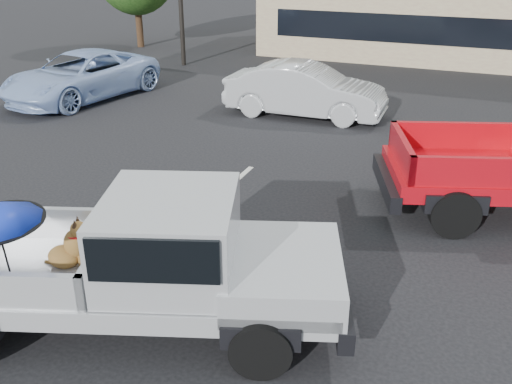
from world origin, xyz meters
The scene contains 5 objects.
ground centered at (0.00, 0.00, 0.00)m, with size 90.00×90.00×0.00m, color black.
stripe_left centered at (-3.00, 2.00, 0.00)m, with size 0.12×5.00×0.01m, color silver.
silver_pickup centered at (-1.94, -1.32, 1.05)m, with size 6.02×3.73×2.06m.
silver_sedan centered at (-3.14, 8.90, 0.76)m, with size 1.61×4.62×1.52m, color silver.
blue_suv centered at (-10.43, 8.03, 0.75)m, with size 2.47×5.37×1.49m, color #9CB9E8.
Camera 1 is at (1.72, -6.72, 4.83)m, focal length 40.00 mm.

